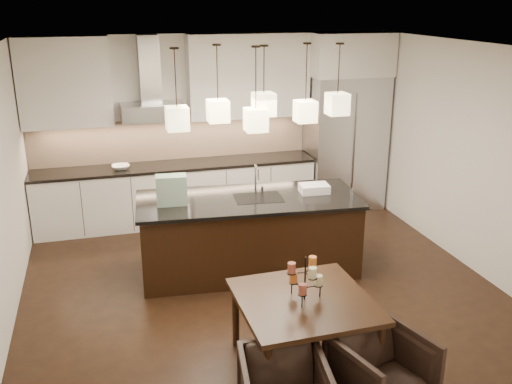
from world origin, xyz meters
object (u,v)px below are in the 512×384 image
object	(u,v)px
island_body	(249,236)
dining_table	(303,333)
refrigerator	(345,143)
armchair_right	(382,372)

from	to	relation	value
island_body	dining_table	xyz separation A→B (m)	(-0.04, -2.08, -0.11)
refrigerator	island_body	xyz separation A→B (m)	(-2.10, -1.86, -0.61)
island_body	dining_table	bearing A→B (deg)	-85.76
dining_table	refrigerator	bearing A→B (deg)	60.29
island_body	dining_table	world-z (taller)	island_body
refrigerator	armchair_right	bearing A→B (deg)	-110.14
dining_table	armchair_right	size ratio (longest dim) A/B	1.62
refrigerator	island_body	distance (m)	2.88
refrigerator	dining_table	bearing A→B (deg)	-118.49
island_body	dining_table	distance (m)	2.09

